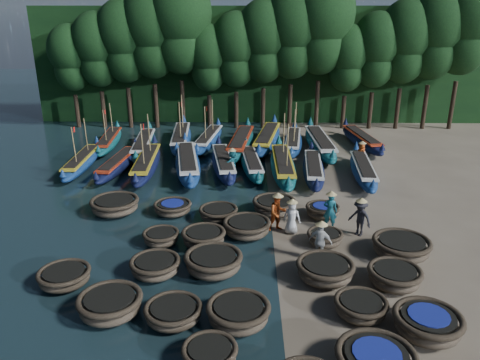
{
  "coord_description": "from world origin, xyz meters",
  "views": [
    {
      "loc": [
        -1.16,
        -19.8,
        9.92
      ],
      "look_at": [
        -1.58,
        3.39,
        1.3
      ],
      "focal_mm": 35.0,
      "sensor_mm": 36.0,
      "label": 1
    }
  ],
  "objects_px": {
    "coracle_6": "(173,313)",
    "long_boat_17": "(362,140)",
    "coracle_16": "(204,238)",
    "coracle_22": "(218,213)",
    "long_boat_15": "(293,142)",
    "coracle_11": "(155,266)",
    "long_boat_14": "(267,139)",
    "fisherman_4": "(321,240)",
    "coracle_13": "(325,270)",
    "long_boat_5": "(252,163)",
    "long_boat_13": "(241,143)",
    "fisherman_2": "(278,212)",
    "long_boat_6": "(283,166)",
    "coracle_7": "(238,313)",
    "long_boat_9": "(109,141)",
    "long_boat_12": "(209,139)",
    "coracle_8": "(361,307)",
    "coracle_24": "(322,211)",
    "long_boat_2": "(146,164)",
    "coracle_5": "(110,305)",
    "long_boat_7": "(313,169)",
    "fisherman_5": "(232,162)",
    "coracle_23": "(274,206)",
    "coracle_9": "(428,323)",
    "coracle_10": "(64,277)",
    "coracle_21": "(173,208)",
    "coracle_20": "(115,205)",
    "fisherman_6": "(362,152)",
    "long_boat_16": "(320,143)",
    "long_boat_3": "(188,163)",
    "long_boat_4": "(223,163)",
    "coracle_12": "(213,262)",
    "coracle_19": "(401,247)",
    "long_boat_8": "(363,170)",
    "fisherman_0": "(292,216)",
    "coracle_2": "(210,354)",
    "coracle_17": "(247,227)",
    "fisherman_3": "(360,217)",
    "long_boat_10": "(144,145)"
  },
  "relations": [
    {
      "from": "coracle_6",
      "to": "long_boat_17",
      "type": "relative_size",
      "value": 0.25
    },
    {
      "from": "coracle_16",
      "to": "coracle_22",
      "type": "xyz_separation_m",
      "value": [
        0.48,
        2.71,
        -0.06
      ]
    },
    {
      "from": "long_boat_15",
      "to": "coracle_11",
      "type": "bearing_deg",
      "value": -104.5
    },
    {
      "from": "long_boat_14",
      "to": "fisherman_4",
      "type": "bearing_deg",
      "value": -74.78
    },
    {
      "from": "coracle_13",
      "to": "long_boat_5",
      "type": "distance_m",
      "value": 13.13
    },
    {
      "from": "long_boat_13",
      "to": "fisherman_2",
      "type": "height_order",
      "value": "fisherman_2"
    },
    {
      "from": "long_boat_6",
      "to": "long_boat_13",
      "type": "distance_m",
      "value": 5.78
    },
    {
      "from": "coracle_7",
      "to": "long_boat_14",
      "type": "bearing_deg",
      "value": 85.33
    },
    {
      "from": "coracle_6",
      "to": "long_boat_9",
      "type": "bearing_deg",
      "value": 111.12
    },
    {
      "from": "coracle_16",
      "to": "long_boat_13",
      "type": "height_order",
      "value": "long_boat_13"
    },
    {
      "from": "coracle_6",
      "to": "long_boat_12",
      "type": "height_order",
      "value": "long_boat_12"
    },
    {
      "from": "coracle_8",
      "to": "long_boat_6",
      "type": "xyz_separation_m",
      "value": [
        -1.67,
        14.32,
        0.2
      ]
    },
    {
      "from": "fisherman_4",
      "to": "coracle_24",
      "type": "bearing_deg",
      "value": -76.16
    },
    {
      "from": "coracle_8",
      "to": "long_boat_9",
      "type": "bearing_deg",
      "value": 125.28
    },
    {
      "from": "long_boat_2",
      "to": "long_boat_9",
      "type": "relative_size",
      "value": 1.12
    },
    {
      "from": "coracle_24",
      "to": "long_boat_9",
      "type": "height_order",
      "value": "long_boat_9"
    },
    {
      "from": "coracle_5",
      "to": "long_boat_6",
      "type": "distance_m",
      "value": 15.99
    },
    {
      "from": "coracle_11",
      "to": "long_boat_7",
      "type": "bearing_deg",
      "value": 56.39
    },
    {
      "from": "fisherman_4",
      "to": "fisherman_5",
      "type": "bearing_deg",
      "value": -45.27
    },
    {
      "from": "long_boat_9",
      "to": "long_boat_15",
      "type": "bearing_deg",
      "value": -5.21
    },
    {
      "from": "coracle_24",
      "to": "long_boat_13",
      "type": "distance_m",
      "value": 12.25
    },
    {
      "from": "coracle_8",
      "to": "coracle_23",
      "type": "xyz_separation_m",
      "value": [
        -2.5,
        8.33,
        0.08
      ]
    },
    {
      "from": "coracle_9",
      "to": "fisherman_4",
      "type": "height_order",
      "value": "fisherman_4"
    },
    {
      "from": "coracle_10",
      "to": "long_boat_13",
      "type": "relative_size",
      "value": 0.23
    },
    {
      "from": "coracle_11",
      "to": "fisherman_4",
      "type": "relative_size",
      "value": 1.06
    },
    {
      "from": "coracle_6",
      "to": "long_boat_15",
      "type": "relative_size",
      "value": 0.26
    },
    {
      "from": "coracle_21",
      "to": "coracle_20",
      "type": "bearing_deg",
      "value": 179.53
    },
    {
      "from": "coracle_8",
      "to": "fisherman_6",
      "type": "height_order",
      "value": "fisherman_6"
    },
    {
      "from": "long_boat_16",
      "to": "long_boat_3",
      "type": "bearing_deg",
      "value": -155.52
    },
    {
      "from": "coracle_11",
      "to": "long_boat_14",
      "type": "distance_m",
      "value": 18.83
    },
    {
      "from": "long_boat_4",
      "to": "fisherman_4",
      "type": "relative_size",
      "value": 4.15
    },
    {
      "from": "coracle_12",
      "to": "coracle_19",
      "type": "relative_size",
      "value": 0.86
    },
    {
      "from": "long_boat_8",
      "to": "long_boat_17",
      "type": "relative_size",
      "value": 0.97
    },
    {
      "from": "coracle_5",
      "to": "fisherman_2",
      "type": "xyz_separation_m",
      "value": [
        6.04,
        6.67,
        0.48
      ]
    },
    {
      "from": "long_boat_7",
      "to": "fisherman_0",
      "type": "distance_m",
      "value": 8.0
    },
    {
      "from": "coracle_2",
      "to": "long_boat_16",
      "type": "height_order",
      "value": "long_boat_16"
    },
    {
      "from": "long_boat_13",
      "to": "fisherman_6",
      "type": "distance_m",
      "value": 8.61
    },
    {
      "from": "coracle_11",
      "to": "coracle_17",
      "type": "relative_size",
      "value": 0.77
    },
    {
      "from": "coracle_11",
      "to": "long_boat_2",
      "type": "bearing_deg",
      "value": 103.17
    },
    {
      "from": "long_boat_15",
      "to": "coracle_24",
      "type": "bearing_deg",
      "value": -81.06
    },
    {
      "from": "long_boat_3",
      "to": "coracle_16",
      "type": "bearing_deg",
      "value": -88.31
    },
    {
      "from": "coracle_2",
      "to": "long_boat_2",
      "type": "bearing_deg",
      "value": 107.49
    },
    {
      "from": "coracle_23",
      "to": "long_boat_9",
      "type": "relative_size",
      "value": 0.31
    },
    {
      "from": "coracle_8",
      "to": "coracle_22",
      "type": "distance_m",
      "value": 9.21
    },
    {
      "from": "coracle_21",
      "to": "long_boat_16",
      "type": "xyz_separation_m",
      "value": [
        9.0,
        11.11,
        0.25
      ]
    },
    {
      "from": "coracle_19",
      "to": "fisherman_3",
      "type": "distance_m",
      "value": 2.42
    },
    {
      "from": "long_boat_8",
      "to": "long_boat_15",
      "type": "bearing_deg",
      "value": 126.13
    },
    {
      "from": "coracle_11",
      "to": "long_boat_10",
      "type": "xyz_separation_m",
      "value": [
        -3.94,
        16.47,
        0.14
      ]
    },
    {
      "from": "coracle_6",
      "to": "coracle_21",
      "type": "xyz_separation_m",
      "value": [
        -1.35,
        8.63,
        -0.0
      ]
    },
    {
      "from": "coracle_22",
      "to": "coracle_23",
      "type": "xyz_separation_m",
      "value": [
        2.79,
        0.79,
        0.07
      ]
    }
  ]
}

